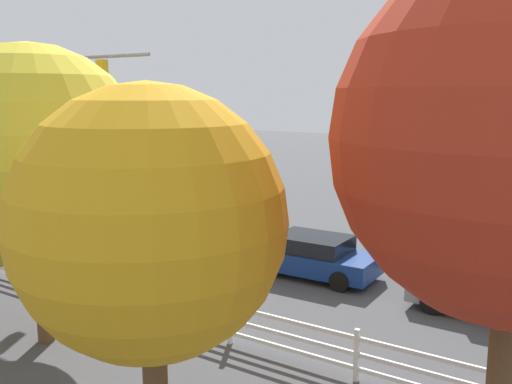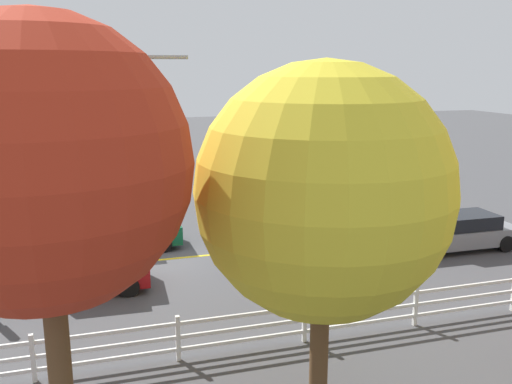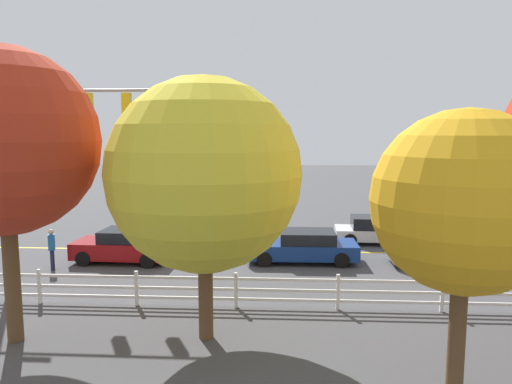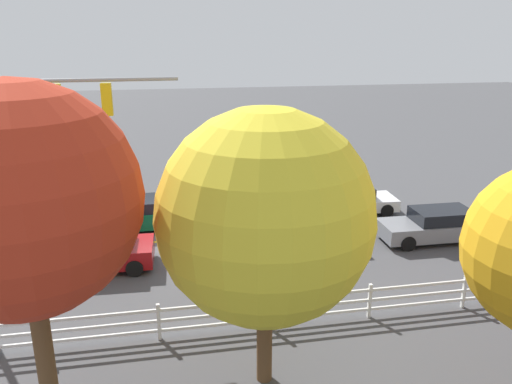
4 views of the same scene
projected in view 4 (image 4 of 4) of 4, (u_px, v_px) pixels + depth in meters
ground_plane at (164, 241)px, 21.90m from camera, size 120.00×120.00×0.00m
lane_center_stripe at (256, 235)px, 22.61m from camera, size 28.00×0.16×0.01m
signal_assembly at (14, 143)px, 15.78m from camera, size 7.18×0.37×7.62m
car_0 at (296, 233)px, 21.06m from camera, size 4.77×2.07×1.36m
car_1 at (352, 200)px, 25.19m from camera, size 4.23×2.07×1.37m
car_2 at (99, 251)px, 19.27m from camera, size 4.19×2.13×1.42m
car_3 at (136, 214)px, 23.09m from camera, size 4.68×2.07×1.42m
car_4 at (437, 225)px, 21.82m from camera, size 4.80×1.91×1.40m
pedestrian at (18, 267)px, 17.43m from camera, size 0.41×0.47×1.69m
white_rail_fence at (268, 310)px, 15.39m from camera, size 26.10×0.10×1.15m
tree_1 at (22, 200)px, 10.32m from camera, size 4.90×4.90×7.84m
tree_2 at (265, 217)px, 11.94m from camera, size 5.17×5.17×7.10m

